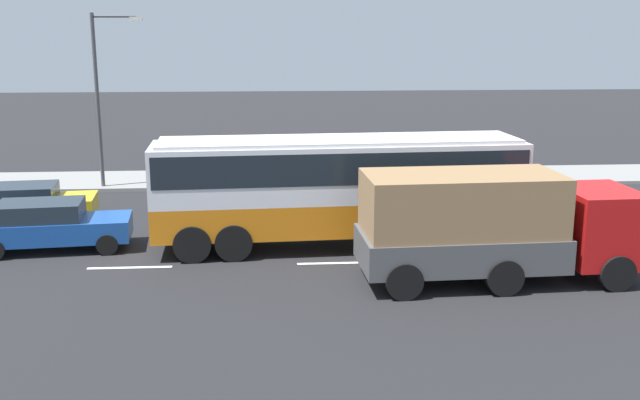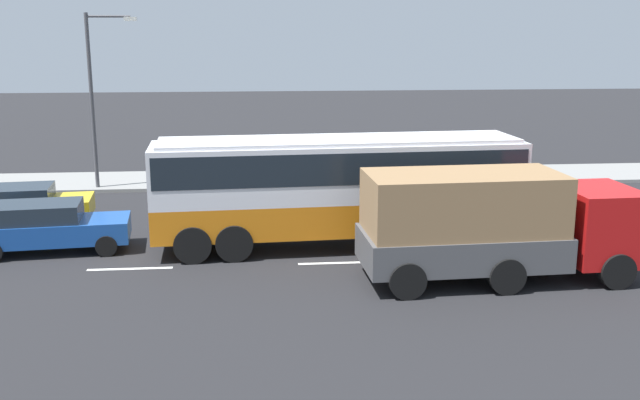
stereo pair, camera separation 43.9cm
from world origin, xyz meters
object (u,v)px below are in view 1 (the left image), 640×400
(cargo_truck, at_px, (492,223))
(pedestrian_near_curb, at_px, (412,160))
(car_blue_saloon, at_px, (51,225))
(street_lamp, at_px, (102,88))
(coach_bus, at_px, (339,180))
(car_yellow_taxi, at_px, (27,203))

(cargo_truck, relative_size, pedestrian_near_curb, 4.76)
(car_blue_saloon, bearing_deg, pedestrian_near_curb, 29.48)
(car_blue_saloon, xyz_separation_m, street_lamp, (-0.15, 8.86, 3.49))
(pedestrian_near_curb, bearing_deg, street_lamp, 107.27)
(coach_bus, distance_m, cargo_truck, 5.19)
(car_yellow_taxi, xyz_separation_m, street_lamp, (1.55, 5.71, 3.54))
(car_blue_saloon, bearing_deg, cargo_truck, -22.02)
(coach_bus, distance_m, street_lamp, 12.93)
(coach_bus, relative_size, street_lamp, 1.60)
(cargo_truck, bearing_deg, street_lamp, 133.10)
(coach_bus, xyz_separation_m, car_yellow_taxi, (-10.55, 3.30, -1.35))
(car_blue_saloon, relative_size, pedestrian_near_curb, 2.96)
(car_blue_saloon, bearing_deg, coach_bus, -6.80)
(cargo_truck, bearing_deg, car_yellow_taxi, 152.06)
(cargo_truck, xyz_separation_m, car_yellow_taxi, (-14.34, 6.82, -0.84))
(car_blue_saloon, height_order, pedestrian_near_curb, pedestrian_near_curb)
(cargo_truck, relative_size, car_yellow_taxi, 1.65)
(cargo_truck, xyz_separation_m, street_lamp, (-12.79, 12.53, 2.70))
(coach_bus, height_order, pedestrian_near_curb, coach_bus)
(car_blue_saloon, xyz_separation_m, pedestrian_near_curb, (13.02, 9.22, 0.25))
(car_yellow_taxi, xyz_separation_m, car_blue_saloon, (1.69, -3.16, 0.05))
(car_blue_saloon, distance_m, street_lamp, 9.53)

